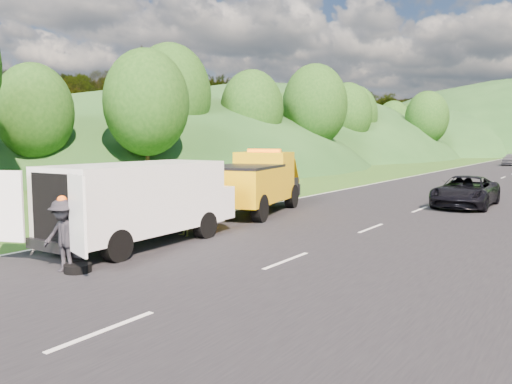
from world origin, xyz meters
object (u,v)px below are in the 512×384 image
Objects in this scene: child at (184,237)px; woman at (173,225)px; worker at (65,272)px; spare_tire at (78,273)px; suitcase at (146,214)px; passing_suv at (465,207)px; white_van at (142,199)px; tow_truck at (255,182)px.

woman is at bearing 155.84° from child.
worker is 2.70× the size of spare_tire.
passing_suv is (9.59, 11.70, -0.27)m from suitcase.
worker is (0.67, -5.00, 0.00)m from child.
worker is (2.66, -6.54, 0.00)m from woman.
worker is 3.30× the size of suitcase.
worker is at bearing -77.99° from white_van.
worker is (1.84, -10.87, -1.38)m from tow_truck.
passing_suv reaches higher than spare_tire.
white_van is 4.17× the size of woman.
spare_tire is at bearing 16.37° from worker.
white_van is at bearing -44.19° from suitcase.
passing_suv is (6.29, 14.91, -1.44)m from white_van.
suitcase reaches higher than child.
child is 14.61m from passing_suv.
suitcase is at bearing 109.97° from worker.
suitcase is (-1.50, 0.03, 0.27)m from woman.
tow_truck is 7.56m from white_van.
worker is at bearing -57.67° from suitcase.
child is 0.20× the size of passing_suv.
passing_suv is at bearing -36.73° from woman.
white_van is 3.76m from worker.
woman is 1.62× the size of child.
white_van is at bearing 91.99° from worker.
worker reaches higher than spare_tire.
tow_truck is at bearing 114.76° from child.
white_van is 13.29× the size of suitcase.
worker is at bearing -151.26° from spare_tire.
tow_truck is 5.01m from suitcase.
worker is 7.79m from suitcase.
worker reaches higher than passing_suv.
spare_tire is at bearing -106.66° from passing_suv.
worker is at bearing -160.01° from woman.
worker reaches higher than suitcase.
woman is 3.19× the size of suitcase.
tow_truck is 6.51× the size of child.
worker reaches higher than child.
white_van is 3.70m from spare_tire.
worker is at bearing -68.87° from child.
child is 5.05m from worker.
suitcase is 15.13m from passing_suv.
child is at bearing 101.26° from spare_tire.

